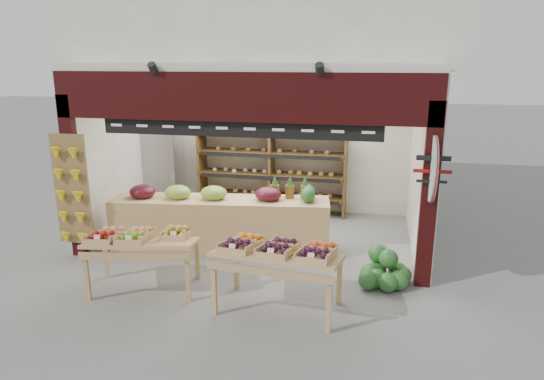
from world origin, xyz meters
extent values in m
plane|color=slate|center=(0.00, 0.00, 0.00)|extent=(60.00, 60.00, 0.00)
cube|color=white|center=(0.00, 2.29, 1.50)|extent=(5.76, 0.18, 3.00)
cube|color=white|center=(-2.79, 0.60, 1.50)|extent=(0.18, 3.38, 3.00)
cube|color=white|center=(2.79, 0.60, 1.50)|extent=(0.18, 3.38, 3.00)
cube|color=white|center=(0.00, 0.60, 3.06)|extent=(5.76, 3.38, 0.12)
cube|color=white|center=(0.00, 1.70, 4.20)|extent=(6.36, 4.60, 2.40)
cube|color=black|center=(0.00, -1.05, 2.65)|extent=(5.70, 0.14, 0.70)
cube|color=black|center=(-2.75, -1.05, 1.32)|extent=(0.22, 0.14, 2.65)
cube|color=black|center=(2.75, -1.05, 1.32)|extent=(0.22, 0.14, 2.65)
cube|color=black|center=(0.00, -1.02, 2.20)|extent=(4.20, 0.05, 0.26)
cylinder|color=white|center=(0.10, -0.95, 2.45)|extent=(0.34, 0.05, 0.34)
cube|color=olive|center=(-2.73, -1.14, 1.15)|extent=(0.60, 0.04, 1.80)
cylinder|color=#ABD7C3|center=(2.75, -1.14, 1.75)|extent=(0.04, 0.90, 0.90)
cylinder|color=maroon|center=(2.75, -1.16, 1.75)|extent=(0.01, 0.92, 0.92)
cube|color=brown|center=(-1.66, 1.94, 0.82)|extent=(0.05, 0.51, 1.64)
cube|color=brown|center=(-0.12, 1.94, 0.82)|extent=(0.05, 0.51, 1.64)
cube|color=brown|center=(1.42, 1.94, 0.82)|extent=(0.05, 0.51, 1.64)
cube|color=brown|center=(-0.12, 1.94, 0.36)|extent=(3.08, 0.51, 0.04)
cube|color=brown|center=(-0.12, 1.94, 0.82)|extent=(3.08, 0.51, 0.04)
cube|color=brown|center=(-0.12, 1.94, 1.29)|extent=(3.08, 0.51, 0.04)
cube|color=brown|center=(-0.12, 1.94, 1.64)|extent=(3.08, 0.51, 0.04)
cone|color=brown|center=(-1.35, 1.94, 1.78)|extent=(0.32, 0.32, 0.28)
cone|color=brown|center=(-0.53, 1.94, 1.78)|extent=(0.32, 0.32, 0.28)
cone|color=brown|center=(0.29, 1.94, 1.78)|extent=(0.32, 0.32, 0.28)
cone|color=brown|center=(1.12, 1.94, 1.78)|extent=(0.32, 0.32, 0.28)
cube|color=silver|center=(-2.40, 1.61, 0.92)|extent=(0.76, 0.76, 1.83)
cube|color=silver|center=(-2.28, 0.39, 0.18)|extent=(0.49, 0.43, 0.35)
cube|color=silver|center=(-2.23, 0.39, 0.50)|extent=(0.45, 0.40, 0.29)
cube|color=#16531D|center=(-1.73, 0.48, 0.15)|extent=(0.47, 0.41, 0.29)
cube|color=silver|center=(-1.87, 0.86, 0.14)|extent=(0.42, 0.38, 0.27)
cube|color=tan|center=(-0.51, -0.37, 0.46)|extent=(3.71, 1.19, 0.91)
ellipsoid|color=#59141E|center=(-1.81, -0.55, 1.01)|extent=(0.45, 0.41, 0.24)
ellipsoid|color=#8CB23F|center=(-1.21, -0.47, 1.01)|extent=(0.45, 0.41, 0.24)
ellipsoid|color=#8CB23F|center=(-0.61, -0.39, 1.01)|extent=(0.45, 0.41, 0.24)
ellipsoid|color=#59141E|center=(0.29, -0.26, 1.01)|extent=(0.45, 0.41, 0.24)
cylinder|color=olive|center=(0.37, -0.10, 1.02)|extent=(0.15, 0.15, 0.22)
cylinder|color=olive|center=(0.62, -0.06, 1.02)|extent=(0.15, 0.15, 0.22)
cylinder|color=olive|center=(0.88, -0.03, 1.02)|extent=(0.15, 0.15, 0.22)
cube|color=tan|center=(-1.12, -1.98, 0.70)|extent=(1.61, 1.09, 0.22)
cube|color=tan|center=(-1.72, -2.46, 0.30)|extent=(0.07, 0.07, 0.60)
cube|color=tan|center=(-0.38, -2.21, 0.30)|extent=(0.07, 0.07, 0.60)
cube|color=tan|center=(-1.85, -1.76, 0.30)|extent=(0.07, 0.07, 0.60)
cube|color=tan|center=(-0.51, -1.51, 0.30)|extent=(0.07, 0.07, 0.60)
cube|color=tan|center=(0.84, -2.15, 0.75)|extent=(1.66, 1.02, 0.23)
cube|color=tan|center=(0.08, -2.47, 0.32)|extent=(0.07, 0.07, 0.65)
cube|color=tan|center=(1.54, -2.60, 0.32)|extent=(0.07, 0.07, 0.65)
cube|color=tan|center=(0.15, -1.70, 0.32)|extent=(0.07, 0.07, 0.65)
cube|color=tan|center=(1.61, -1.83, 0.32)|extent=(0.07, 0.07, 0.65)
sphere|color=#18491B|center=(2.11, -1.27, 0.14)|extent=(0.28, 0.28, 0.28)
sphere|color=#18491B|center=(2.41, -1.27, 0.14)|extent=(0.28, 0.28, 0.28)
sphere|color=#18491B|center=(2.11, -0.97, 0.14)|extent=(0.28, 0.28, 0.28)
sphere|color=#18491B|center=(2.41, -0.97, 0.14)|extent=(0.28, 0.28, 0.28)
sphere|color=#18491B|center=(2.26, -1.12, 0.40)|extent=(0.28, 0.28, 0.28)
sphere|color=#18491B|center=(2.26, -1.38, 0.14)|extent=(0.28, 0.28, 0.28)
sphere|color=#18491B|center=(2.01, -1.12, 0.14)|extent=(0.28, 0.28, 0.28)
sphere|color=#18491B|center=(2.11, -0.95, 0.40)|extent=(0.28, 0.28, 0.28)
sphere|color=#18491B|center=(2.46, -1.09, 0.14)|extent=(0.28, 0.28, 0.28)
sphere|color=#18491B|center=(1.99, -1.36, 0.14)|extent=(0.28, 0.28, 0.28)
camera|label=1|loc=(1.96, -7.79, 3.17)|focal=32.00mm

